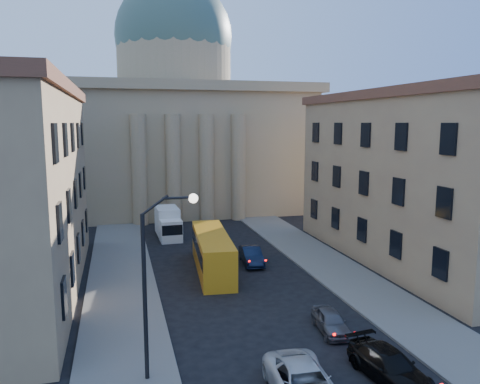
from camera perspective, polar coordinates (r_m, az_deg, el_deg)
name	(u,v)px	position (r m, az deg, el deg)	size (l,w,h in m)	color
sidewalk_left	(122,303)	(33.06, -14.15, -12.97)	(5.00, 60.00, 0.15)	#63615A
sidewalk_right	(352,281)	(37.18, 13.54, -10.51)	(5.00, 60.00, 0.15)	#63615A
church	(176,123)	(68.83, -7.80, 8.28)	(68.02, 28.76, 36.60)	#928059
building_right	(422,176)	(43.42, 21.28, 1.82)	(11.60, 26.60, 14.70)	#A2865F
street_lamp	(156,272)	(21.95, -10.21, -9.53)	(2.62, 0.44, 8.83)	black
car_right_mid	(389,366)	(24.40, 17.76, -19.56)	(2.01, 4.94, 1.43)	black
car_right_far	(331,321)	(28.55, 11.00, -15.19)	(1.50, 3.73, 1.27)	#4D4D52
car_right_distant	(251,256)	(40.39, 1.40, -7.75)	(1.55, 4.45, 1.47)	black
city_bus	(212,251)	(38.44, -3.40, -7.19)	(3.44, 11.07, 3.07)	orange
box_truck	(168,224)	(49.85, -8.74, -3.85)	(2.38, 5.68, 3.08)	silver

